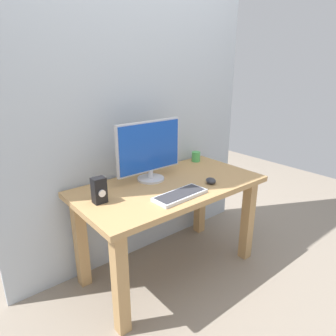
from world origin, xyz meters
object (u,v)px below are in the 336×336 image
object	(u,v)px
monitor	(150,150)
mouse	(211,181)
desk	(170,200)
audio_controller	(99,190)
keyboard_primary	(180,195)
coffee_mug	(196,157)

from	to	relation	value
monitor	mouse	world-z (taller)	monitor
desk	audio_controller	size ratio (longest dim) A/B	8.33
mouse	audio_controller	xyz separation A→B (m)	(-0.74, 0.21, 0.06)
keyboard_primary	mouse	xyz separation A→B (m)	(0.31, 0.03, 0.01)
monitor	mouse	distance (m)	0.48
desk	keyboard_primary	distance (m)	0.27
audio_controller	coffee_mug	size ratio (longest dim) A/B	1.89
audio_controller	mouse	bearing A→B (deg)	-15.89
monitor	coffee_mug	size ratio (longest dim) A/B	6.25
desk	monitor	world-z (taller)	monitor
keyboard_primary	coffee_mug	distance (m)	0.76
desk	monitor	distance (m)	0.38
mouse	monitor	bearing A→B (deg)	146.99
monitor	desk	bearing A→B (deg)	-69.64
monitor	mouse	size ratio (longest dim) A/B	6.44
mouse	coffee_mug	world-z (taller)	coffee_mug
desk	audio_controller	distance (m)	0.56
monitor	mouse	xyz separation A→B (m)	(0.28, -0.33, -0.20)
monitor	coffee_mug	distance (m)	0.60
monitor	keyboard_primary	world-z (taller)	monitor
monitor	audio_controller	world-z (taller)	monitor
desk	coffee_mug	world-z (taller)	coffee_mug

